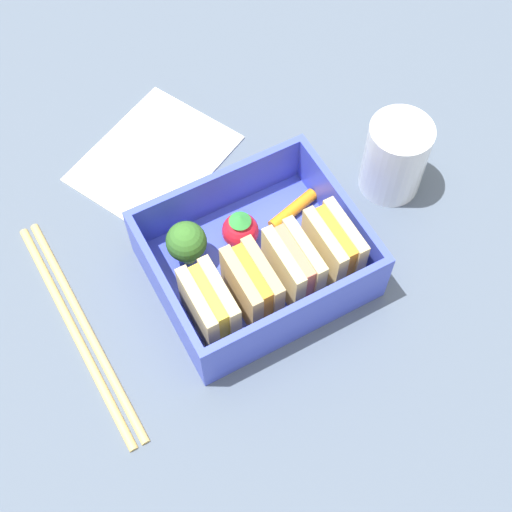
{
  "coord_description": "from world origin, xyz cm",
  "views": [
    {
      "loc": [
        13.48,
        24.77,
        52.46
      ],
      "look_at": [
        0.0,
        0.0,
        2.7
      ],
      "focal_mm": 50.0,
      "sensor_mm": 36.0,
      "label": 1
    }
  ],
  "objects_px": {
    "sandwich_center": "(252,286)",
    "sandwich_center_right": "(209,306)",
    "carrot_stick_far_left": "(293,210)",
    "drinking_glass": "(395,157)",
    "strawberry_far_left": "(238,231)",
    "broccoli_floret": "(186,242)",
    "chopstick_pair": "(79,327)",
    "folded_napkin": "(154,158)",
    "sandwich_center_left": "(293,266)",
    "sandwich_left": "(333,246)"
  },
  "relations": [
    {
      "from": "sandwich_center_left",
      "to": "carrot_stick_far_left",
      "type": "xyz_separation_m",
      "value": [
        -0.03,
        -0.06,
        -0.02
      ]
    },
    {
      "from": "sandwich_left",
      "to": "folded_napkin",
      "type": "bearing_deg",
      "value": -65.31
    },
    {
      "from": "chopstick_pair",
      "to": "drinking_glass",
      "type": "distance_m",
      "value": 0.3
    },
    {
      "from": "sandwich_center",
      "to": "strawberry_far_left",
      "type": "xyz_separation_m",
      "value": [
        -0.02,
        -0.05,
        -0.01
      ]
    },
    {
      "from": "drinking_glass",
      "to": "carrot_stick_far_left",
      "type": "bearing_deg",
      "value": -3.55
    },
    {
      "from": "sandwich_center_right",
      "to": "drinking_glass",
      "type": "bearing_deg",
      "value": -166.06
    },
    {
      "from": "carrot_stick_far_left",
      "to": "broccoli_floret",
      "type": "height_order",
      "value": "broccoli_floret"
    },
    {
      "from": "sandwich_center_right",
      "to": "broccoli_floret",
      "type": "bearing_deg",
      "value": -98.8
    },
    {
      "from": "sandwich_left",
      "to": "strawberry_far_left",
      "type": "height_order",
      "value": "sandwich_left"
    },
    {
      "from": "sandwich_left",
      "to": "sandwich_center_right",
      "type": "bearing_deg",
      "value": 0.0
    },
    {
      "from": "sandwich_center_left",
      "to": "drinking_glass",
      "type": "distance_m",
      "value": 0.14
    },
    {
      "from": "sandwich_left",
      "to": "broccoli_floret",
      "type": "bearing_deg",
      "value": -30.51
    },
    {
      "from": "sandwich_center",
      "to": "sandwich_center_right",
      "type": "height_order",
      "value": "same"
    },
    {
      "from": "drinking_glass",
      "to": "strawberry_far_left",
      "type": "bearing_deg",
      "value": -1.32
    },
    {
      "from": "sandwich_center",
      "to": "sandwich_center_left",
      "type": "bearing_deg",
      "value": 180.0
    },
    {
      "from": "sandwich_center",
      "to": "sandwich_center_right",
      "type": "xyz_separation_m",
      "value": [
        0.04,
        0.0,
        0.0
      ]
    },
    {
      "from": "sandwich_center",
      "to": "strawberry_far_left",
      "type": "height_order",
      "value": "sandwich_center"
    },
    {
      "from": "sandwich_center",
      "to": "sandwich_center_right",
      "type": "bearing_deg",
      "value": 0.0
    },
    {
      "from": "carrot_stick_far_left",
      "to": "strawberry_far_left",
      "type": "distance_m",
      "value": 0.05
    },
    {
      "from": "broccoli_floret",
      "to": "folded_napkin",
      "type": "bearing_deg",
      "value": -99.67
    },
    {
      "from": "strawberry_far_left",
      "to": "chopstick_pair",
      "type": "height_order",
      "value": "strawberry_far_left"
    },
    {
      "from": "chopstick_pair",
      "to": "drinking_glass",
      "type": "relative_size",
      "value": 2.97
    },
    {
      "from": "broccoli_floret",
      "to": "strawberry_far_left",
      "type": "bearing_deg",
      "value": 173.12
    },
    {
      "from": "sandwich_left",
      "to": "sandwich_center_right",
      "type": "xyz_separation_m",
      "value": [
        0.11,
        0.0,
        0.0
      ]
    },
    {
      "from": "drinking_glass",
      "to": "folded_napkin",
      "type": "height_order",
      "value": "drinking_glass"
    },
    {
      "from": "carrot_stick_far_left",
      "to": "drinking_glass",
      "type": "height_order",
      "value": "drinking_glass"
    },
    {
      "from": "sandwich_left",
      "to": "sandwich_center_right",
      "type": "relative_size",
      "value": 1.0
    },
    {
      "from": "drinking_glass",
      "to": "folded_napkin",
      "type": "relative_size",
      "value": 0.55
    },
    {
      "from": "sandwich_center_right",
      "to": "carrot_stick_far_left",
      "type": "height_order",
      "value": "sandwich_center_right"
    },
    {
      "from": "folded_napkin",
      "to": "chopstick_pair",
      "type": "bearing_deg",
      "value": 45.85
    },
    {
      "from": "sandwich_center_right",
      "to": "strawberry_far_left",
      "type": "distance_m",
      "value": 0.08
    },
    {
      "from": "sandwich_center_left",
      "to": "sandwich_center_right",
      "type": "xyz_separation_m",
      "value": [
        0.07,
        0.0,
        0.0
      ]
    },
    {
      "from": "sandwich_center",
      "to": "carrot_stick_far_left",
      "type": "height_order",
      "value": "sandwich_center"
    },
    {
      "from": "sandwich_center_left",
      "to": "chopstick_pair",
      "type": "distance_m",
      "value": 0.18
    },
    {
      "from": "sandwich_center_left",
      "to": "strawberry_far_left",
      "type": "bearing_deg",
      "value": -69.36
    },
    {
      "from": "strawberry_far_left",
      "to": "chopstick_pair",
      "type": "xyz_separation_m",
      "value": [
        0.15,
        0.01,
        -0.02
      ]
    },
    {
      "from": "broccoli_floret",
      "to": "folded_napkin",
      "type": "distance_m",
      "value": 0.12
    },
    {
      "from": "carrot_stick_far_left",
      "to": "drinking_glass",
      "type": "bearing_deg",
      "value": 176.45
    },
    {
      "from": "sandwich_center_left",
      "to": "strawberry_far_left",
      "type": "distance_m",
      "value": 0.06
    },
    {
      "from": "sandwich_left",
      "to": "drinking_glass",
      "type": "height_order",
      "value": "drinking_glass"
    },
    {
      "from": "sandwich_center",
      "to": "folded_napkin",
      "type": "distance_m",
      "value": 0.18
    },
    {
      "from": "strawberry_far_left",
      "to": "drinking_glass",
      "type": "bearing_deg",
      "value": 178.68
    },
    {
      "from": "broccoli_floret",
      "to": "folded_napkin",
      "type": "relative_size",
      "value": 0.32
    },
    {
      "from": "sandwich_center_right",
      "to": "drinking_glass",
      "type": "xyz_separation_m",
      "value": [
        -0.2,
        -0.05,
        -0.0
      ]
    },
    {
      "from": "sandwich_center_right",
      "to": "folded_napkin",
      "type": "xyz_separation_m",
      "value": [
        -0.03,
        -0.18,
        -0.04
      ]
    },
    {
      "from": "strawberry_far_left",
      "to": "folded_napkin",
      "type": "height_order",
      "value": "strawberry_far_left"
    },
    {
      "from": "sandwich_center_left",
      "to": "carrot_stick_far_left",
      "type": "relative_size",
      "value": 1.11
    },
    {
      "from": "strawberry_far_left",
      "to": "broccoli_floret",
      "type": "distance_m",
      "value": 0.04
    },
    {
      "from": "broccoli_floret",
      "to": "drinking_glass",
      "type": "height_order",
      "value": "drinking_glass"
    },
    {
      "from": "broccoli_floret",
      "to": "drinking_glass",
      "type": "xyz_separation_m",
      "value": [
        -0.19,
        0.01,
        -0.0
      ]
    }
  ]
}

